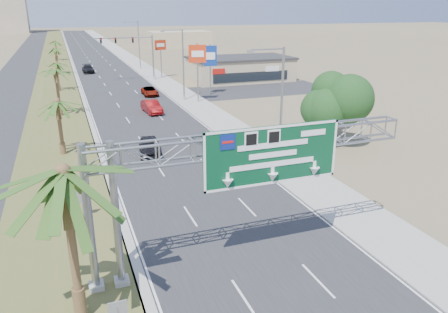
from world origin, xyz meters
The scene contains 27 objects.
road centered at (0.00, 110.00, 0.01)m, with size 12.00×300.00×0.02m, color #28282B.
sidewalk_right centered at (8.50, 110.00, 0.05)m, with size 4.00×300.00×0.10m, color #9E9B93.
median_grass centered at (-10.00, 110.00, 0.06)m, with size 7.00×300.00×0.12m, color #515B28.
opposing_road centered at (-17.00, 110.00, 0.01)m, with size 8.00×300.00×0.02m, color #28282B.
sign_gantry centered at (-1.06, 9.93, 6.06)m, with size 16.75×1.24×7.50m.
palm_near centered at (-9.20, 8.00, 6.93)m, with size 5.70×5.70×8.35m.
palm_row_b centered at (-9.50, 32.00, 4.90)m, with size 3.99×3.99×5.95m.
palm_row_c centered at (-9.50, 48.00, 5.66)m, with size 3.99×3.99×6.75m.
palm_row_d centered at (-9.50, 66.00, 4.42)m, with size 3.99×3.99×5.45m.
palm_row_e centered at (-9.50, 85.00, 5.09)m, with size 3.99×3.99×6.15m.
palm_row_f centered at (-9.50, 110.00, 4.71)m, with size 3.99×3.99×5.75m.
streetlight_near centered at (7.30, 22.00, 4.69)m, with size 3.27×0.44×10.00m.
streetlight_mid centered at (7.30, 52.00, 4.69)m, with size 3.27×0.44×10.00m.
streetlight_far centered at (7.30, 88.00, 4.69)m, with size 3.27×0.44×10.00m.
signal_mast centered at (5.17, 71.97, 4.85)m, with size 10.28×0.71×8.00m.
store_building centered at (22.00, 66.00, 2.00)m, with size 18.00×10.00×4.00m, color tan.
oak_near centered at (15.00, 26.00, 4.53)m, with size 4.50×4.50×6.80m.
oak_far centered at (18.00, 30.00, 3.82)m, with size 3.50×3.50×5.60m.
median_signback_b centered at (-8.50, 18.00, 1.45)m, with size 0.75×0.08×2.08m.
building_distant_right centered at (30.00, 140.00, 2.50)m, with size 20.00×12.00×5.00m, color tan.
car_left_lane centered at (-2.00, 29.27, 0.80)m, with size 1.90×4.72×1.61m, color black.
car_mid_lane centered at (1.50, 45.82, 0.81)m, with size 1.71×4.89×1.61m, color maroon.
car_right_lane centered at (3.52, 57.35, 0.64)m, with size 2.13×4.62×1.28m, color gray.
car_far centered at (-3.66, 85.84, 0.78)m, with size 2.19×5.38×1.56m, color black.
pole_sign_red_near centered at (9.00, 49.99, 6.36)m, with size 2.40×0.90×8.18m.
pole_sign_blue centered at (12.40, 54.61, 5.62)m, with size 2.02×0.63×7.62m.
pole_sign_red_far centered at (9.00, 73.58, 5.67)m, with size 2.20×0.87×7.25m.
Camera 1 is at (-8.81, -8.76, 12.95)m, focal length 35.00 mm.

